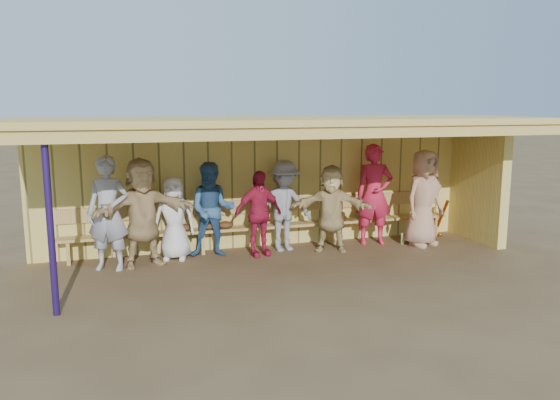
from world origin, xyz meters
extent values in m
plane|color=brown|center=(0.00, 0.00, 0.00)|extent=(90.00, 90.00, 0.00)
imported|color=#9C9DA5|center=(-2.91, 0.50, 0.95)|extent=(0.81, 0.68, 1.91)
imported|color=silver|center=(-1.81, 0.81, 0.74)|extent=(0.83, 0.66, 1.48)
imported|color=#325B8B|center=(-1.13, 0.79, 0.86)|extent=(0.95, 0.80, 1.71)
imported|color=#B61D3E|center=(-0.33, 0.61, 0.78)|extent=(0.97, 0.55, 1.56)
imported|color=gray|center=(0.22, 0.81, 0.85)|extent=(1.18, 0.78, 1.70)
imported|color=tan|center=(1.05, 0.51, 0.81)|extent=(1.57, 1.02, 1.62)
imported|color=#CA2041|center=(2.06, 0.77, 0.98)|extent=(0.80, 0.61, 1.97)
imported|color=tan|center=(2.91, 0.37, 0.94)|extent=(1.06, 0.87, 1.87)
imported|color=tan|center=(-2.36, 0.54, 0.92)|extent=(1.80, 0.93, 1.85)
cube|color=#E1C760|center=(0.00, 1.35, 1.20)|extent=(8.60, 0.20, 2.40)
cube|color=#E1C760|center=(4.20, 0.45, 1.20)|extent=(0.20, 1.62, 2.40)
cube|color=#DABB59|center=(0.00, 0.00, 2.45)|extent=(8.80, 3.20, 0.10)
cube|color=#DABB59|center=(0.00, -1.50, 2.32)|extent=(8.80, 0.10, 0.18)
cube|color=#DABB59|center=(-3.80, 0.00, 2.31)|extent=(0.08, 3.00, 0.16)
cube|color=#DABB59|center=(-2.85, 0.00, 2.31)|extent=(0.08, 3.00, 0.16)
cube|color=#DABB59|center=(-1.90, 0.00, 2.31)|extent=(0.08, 3.00, 0.16)
cube|color=#DABB59|center=(-0.95, 0.00, 2.31)|extent=(0.08, 3.00, 0.16)
cube|color=#DABB59|center=(0.00, 0.00, 2.31)|extent=(0.08, 3.00, 0.16)
cube|color=#DABB59|center=(0.95, 0.00, 2.31)|extent=(0.08, 3.00, 0.16)
cube|color=#DABB59|center=(1.90, 0.00, 2.31)|extent=(0.08, 3.00, 0.16)
cube|color=#DABB59|center=(2.85, 0.00, 2.31)|extent=(0.08, 3.00, 0.16)
cube|color=#DABB59|center=(3.80, 0.00, 2.31)|extent=(0.08, 3.00, 0.16)
cylinder|color=navy|center=(-3.60, -1.40, 1.20)|extent=(0.09, 0.09, 2.40)
cube|color=tan|center=(0.00, 1.06, 0.42)|extent=(7.60, 0.32, 0.05)
cube|color=tan|center=(0.00, 1.22, 0.80)|extent=(7.60, 0.04, 0.26)
cube|color=tan|center=(-3.60, 1.06, 0.20)|extent=(0.06, 0.29, 0.40)
cube|color=tan|center=(-1.29, 1.06, 0.20)|extent=(0.06, 0.29, 0.40)
cube|color=tan|center=(1.29, 1.06, 0.20)|extent=(0.06, 0.29, 0.40)
cube|color=tan|center=(3.60, 1.06, 0.20)|extent=(0.06, 0.29, 0.40)
cylinder|color=orange|center=(3.65, 0.86, 0.40)|extent=(0.13, 0.41, 0.80)
sphere|color=orange|center=(3.65, 0.86, 0.04)|extent=(0.08, 0.08, 0.08)
ellipsoid|color=#593319|center=(-1.63, 1.01, 0.52)|extent=(0.30, 0.24, 0.14)
ellipsoid|color=#593319|center=(-1.20, 1.01, 0.52)|extent=(0.30, 0.24, 0.14)
ellipsoid|color=#593319|center=(-0.86, 1.01, 0.52)|extent=(0.30, 0.24, 0.14)
cylinder|color=#8DCF67|center=(1.96, 1.11, 0.56)|extent=(0.07, 0.07, 0.22)
cylinder|color=orange|center=(2.39, 1.11, 0.56)|extent=(0.07, 0.07, 0.22)
cylinder|color=#A3D56A|center=(2.60, 0.56, 0.11)|extent=(0.07, 0.07, 0.22)
camera|label=1|loc=(-2.82, -8.72, 2.69)|focal=35.00mm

